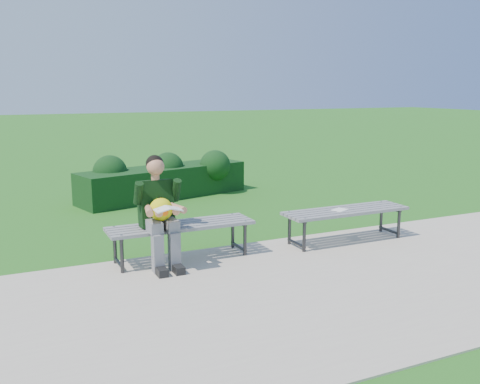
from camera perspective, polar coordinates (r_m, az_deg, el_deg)
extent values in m
plane|color=#2A801B|center=(7.20, -2.35, -6.02)|extent=(80.00, 80.00, 0.00)
cube|color=beige|center=(5.71, 4.53, -10.60)|extent=(30.00, 3.50, 0.02)
cube|color=#0F4010|center=(10.54, -8.10, 1.05)|extent=(3.50, 1.71, 0.60)
sphere|color=#0F4010|center=(10.21, -13.70, 2.06)|extent=(0.78, 0.78, 0.63)
sphere|color=#0F4010|center=(10.59, -7.67, 2.59)|extent=(0.75, 0.75, 0.61)
sphere|color=#0F4010|center=(10.80, -2.68, 2.84)|extent=(0.76, 0.76, 0.62)
cube|color=slate|center=(6.42, -5.71, -4.00)|extent=(1.80, 0.08, 0.04)
cube|color=slate|center=(6.52, -6.02, -3.79)|extent=(1.80, 0.08, 0.04)
cube|color=slate|center=(6.61, -6.31, -3.57)|extent=(1.80, 0.08, 0.04)
cube|color=slate|center=(6.71, -6.59, -3.37)|extent=(1.80, 0.09, 0.04)
cube|color=slate|center=(6.80, -6.87, -3.17)|extent=(1.80, 0.09, 0.04)
cylinder|color=#2D2D30|center=(6.30, -12.48, -6.65)|extent=(0.04, 0.04, 0.41)
cylinder|color=#2D2D30|center=(6.66, -13.20, -5.72)|extent=(0.04, 0.04, 0.41)
cylinder|color=#2D2D30|center=(6.43, -12.92, -4.61)|extent=(0.04, 0.42, 0.04)
cylinder|color=#2D2D30|center=(6.52, -12.80, -7.38)|extent=(0.04, 0.42, 0.04)
cylinder|color=gray|center=(6.21, -12.54, -4.50)|extent=(0.02, 0.02, 0.01)
cylinder|color=gray|center=(6.61, -13.33, -3.61)|extent=(0.02, 0.02, 0.01)
cylinder|color=#2D2D30|center=(6.78, 0.53, -5.10)|extent=(0.04, 0.04, 0.41)
cylinder|color=#2D2D30|center=(7.11, -0.79, -4.33)|extent=(0.04, 0.04, 0.41)
cylinder|color=#2D2D30|center=(6.90, -0.15, -3.24)|extent=(0.04, 0.42, 0.04)
cylinder|color=#2D2D30|center=(6.99, -0.14, -5.85)|extent=(0.04, 0.42, 0.04)
cylinder|color=gray|center=(6.70, 0.60, -3.09)|extent=(0.02, 0.02, 0.01)
cylinder|color=gray|center=(7.07, -0.85, -2.35)|extent=(0.02, 0.02, 0.01)
cube|color=slate|center=(7.33, 12.18, -2.29)|extent=(1.80, 0.08, 0.04)
cube|color=slate|center=(7.42, 11.70, -2.13)|extent=(1.80, 0.08, 0.04)
cube|color=slate|center=(7.50, 11.23, -1.97)|extent=(1.80, 0.09, 0.04)
cube|color=slate|center=(7.58, 10.77, -1.81)|extent=(1.80, 0.08, 0.04)
cube|color=slate|center=(7.66, 10.32, -1.66)|extent=(1.80, 0.08, 0.04)
cylinder|color=#2D2D30|center=(6.97, 6.87, -4.72)|extent=(0.04, 0.04, 0.41)
cylinder|color=#2D2D30|center=(7.29, 5.30, -4.00)|extent=(0.04, 0.04, 0.41)
cylinder|color=#2D2D30|center=(7.08, 6.09, -2.93)|extent=(0.04, 0.42, 0.04)
cylinder|color=#2D2D30|center=(7.17, 6.04, -5.47)|extent=(0.04, 0.42, 0.04)
cylinder|color=gray|center=(6.90, 6.99, -2.77)|extent=(0.02, 0.02, 0.01)
cylinder|color=gray|center=(7.24, 5.26, -2.06)|extent=(0.02, 0.02, 0.01)
cylinder|color=#2D2D30|center=(7.88, 16.58, -3.26)|extent=(0.04, 0.04, 0.41)
cylinder|color=#2D2D30|center=(8.16, 14.82, -2.68)|extent=(0.04, 0.04, 0.41)
cylinder|color=#2D2D30|center=(7.98, 15.75, -1.69)|extent=(0.04, 0.42, 0.04)
cylinder|color=#2D2D30|center=(8.06, 15.63, -3.97)|extent=(0.04, 0.42, 0.04)
cylinder|color=gray|center=(7.82, 16.76, -1.52)|extent=(0.02, 0.02, 0.01)
cylinder|color=gray|center=(8.12, 14.83, -0.95)|extent=(0.02, 0.02, 0.01)
cube|color=gray|center=(6.33, -9.30, -3.52)|extent=(0.14, 0.42, 0.13)
cube|color=gray|center=(6.38, -7.57, -3.35)|extent=(0.14, 0.42, 0.13)
cube|color=gray|center=(6.24, -8.76, -6.48)|extent=(0.12, 0.13, 0.45)
cube|color=gray|center=(6.30, -7.01, -6.28)|extent=(0.12, 0.13, 0.45)
cube|color=black|center=(6.21, -8.45, -8.33)|extent=(0.11, 0.26, 0.09)
cube|color=black|center=(6.26, -6.68, -8.10)|extent=(0.11, 0.26, 0.09)
cube|color=black|center=(6.49, -8.99, -1.19)|extent=(0.40, 0.30, 0.59)
cylinder|color=tan|center=(6.41, -9.02, 1.57)|extent=(0.10, 0.10, 0.08)
sphere|color=tan|center=(6.38, -9.01, 2.69)|extent=(0.21, 0.21, 0.21)
sphere|color=black|center=(6.40, -9.09, 2.99)|extent=(0.21, 0.21, 0.21)
cylinder|color=black|center=(6.31, -10.79, -0.13)|extent=(0.10, 0.21, 0.30)
cylinder|color=black|center=(6.43, -6.81, 0.21)|extent=(0.10, 0.21, 0.30)
cylinder|color=tan|center=(6.15, -9.68, -2.00)|extent=(0.14, 0.31, 0.08)
cylinder|color=tan|center=(6.24, -6.67, -1.71)|extent=(0.14, 0.31, 0.08)
sphere|color=tan|center=(6.02, -8.63, -2.25)|extent=(0.09, 0.09, 0.09)
sphere|color=tan|center=(6.08, -6.82, -2.08)|extent=(0.09, 0.09, 0.09)
sphere|color=gold|center=(6.29, -8.42, -1.85)|extent=(0.27, 0.27, 0.27)
cone|color=#FE660A|center=(6.19, -8.12, -2.12)|extent=(0.08, 0.08, 0.08)
cone|color=black|center=(6.27, -8.61, -0.68)|extent=(0.03, 0.05, 0.08)
cone|color=black|center=(6.29, -8.38, -0.69)|extent=(0.03, 0.04, 0.07)
sphere|color=white|center=(6.18, -8.57, -1.80)|extent=(0.05, 0.05, 0.05)
sphere|color=white|center=(6.21, -7.77, -1.72)|extent=(0.05, 0.05, 0.05)
cube|color=white|center=(6.00, -8.36, -1.85)|extent=(0.15, 0.20, 0.05)
cube|color=white|center=(6.04, -7.00, -1.72)|extent=(0.15, 0.20, 0.05)
cube|color=white|center=(7.43, 10.61, -1.87)|extent=(0.27, 0.24, 0.01)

